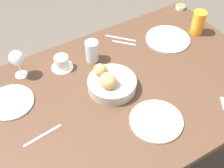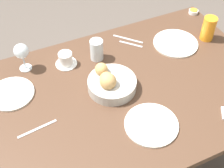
% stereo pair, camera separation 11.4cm
% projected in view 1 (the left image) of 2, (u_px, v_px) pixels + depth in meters
% --- Properties ---
extents(ground_plane, '(10.00, 10.00, 0.00)m').
position_uv_depth(ground_plane, '(114.00, 168.00, 2.03)').
color(ground_plane, '#564C44').
extents(dining_table, '(1.57, 0.95, 0.73)m').
position_uv_depth(dining_table, '(115.00, 105.00, 1.56)').
color(dining_table, '#4C3323').
rests_on(dining_table, ground_plane).
extents(bread_basket, '(0.24, 0.24, 0.12)m').
position_uv_depth(bread_basket, '(110.00, 83.00, 1.50)').
color(bread_basket, '#B2ADA3').
rests_on(bread_basket, dining_table).
extents(plate_near_left, '(0.25, 0.25, 0.01)m').
position_uv_depth(plate_near_left, '(168.00, 39.00, 1.78)').
color(plate_near_left, silver).
rests_on(plate_near_left, dining_table).
extents(plate_near_right, '(0.22, 0.22, 0.01)m').
position_uv_depth(plate_near_right, '(10.00, 102.00, 1.46)').
color(plate_near_right, silver).
rests_on(plate_near_right, dining_table).
extents(plate_far_center, '(0.24, 0.24, 0.01)m').
position_uv_depth(plate_far_center, '(156.00, 121.00, 1.38)').
color(plate_far_center, silver).
rests_on(plate_far_center, dining_table).
extents(juice_glass, '(0.07, 0.07, 0.14)m').
position_uv_depth(juice_glass, '(198.00, 22.00, 1.78)').
color(juice_glass, orange).
rests_on(juice_glass, dining_table).
extents(water_tumbler, '(0.07, 0.07, 0.12)m').
position_uv_depth(water_tumbler, '(92.00, 51.00, 1.63)').
color(water_tumbler, silver).
rests_on(water_tumbler, dining_table).
extents(wine_glass, '(0.08, 0.08, 0.16)m').
position_uv_depth(wine_glass, '(17.00, 59.00, 1.51)').
color(wine_glass, silver).
rests_on(wine_glass, dining_table).
extents(coffee_cup, '(0.11, 0.11, 0.07)m').
position_uv_depth(coffee_cup, '(62.00, 63.00, 1.60)').
color(coffee_cup, white).
rests_on(coffee_cup, dining_table).
extents(jam_bowl_honey, '(0.06, 0.06, 0.03)m').
position_uv_depth(jam_bowl_honey, '(180.00, 7.00, 2.00)').
color(jam_bowl_honey, white).
rests_on(jam_bowl_honey, dining_table).
extents(fork_silver, '(0.18, 0.03, 0.00)m').
position_uv_depth(fork_silver, '(43.00, 135.00, 1.33)').
color(fork_silver, '#B7B7BC').
rests_on(fork_silver, dining_table).
extents(knife_silver, '(0.13, 0.14, 0.00)m').
position_uv_depth(knife_silver, '(121.00, 38.00, 1.79)').
color(knife_silver, '#B7B7BC').
rests_on(knife_silver, dining_table).
extents(spoon_coffee, '(0.10, 0.11, 0.00)m').
position_uv_depth(spoon_coffee, '(124.00, 43.00, 1.76)').
color(spoon_coffee, '#B7B7BC').
rests_on(spoon_coffee, dining_table).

